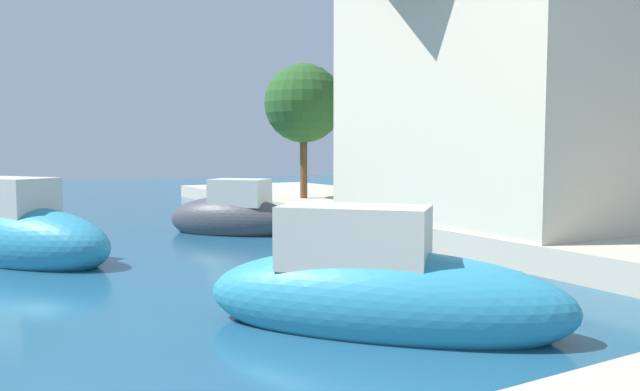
# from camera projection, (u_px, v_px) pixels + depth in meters

# --- Properties ---
(quay_promenade) EXTENTS (44.00, 32.00, 0.50)m
(quay_promenade) POSITION_uv_depth(u_px,v_px,m) (303.00, 367.00, 5.13)
(quay_promenade) COLOR #BCB29E
(quay_promenade) RESTS_ON ground
(moored_boat_0) EXTENTS (1.96, 4.09, 1.51)m
(moored_boat_0) POSITION_uv_depth(u_px,v_px,m) (6.00, 210.00, 17.22)
(moored_boat_0) COLOR teal
(moored_boat_0) RESTS_ON ground
(moored_boat_3) EXTENTS (3.94, 4.02, 1.71)m
(moored_boat_3) POSITION_uv_depth(u_px,v_px,m) (379.00, 293.00, 7.01)
(moored_boat_3) COLOR teal
(moored_boat_3) RESTS_ON ground
(moored_boat_5) EXTENTS (3.58, 4.25, 1.87)m
(moored_boat_5) POSITION_uv_depth(u_px,v_px,m) (21.00, 236.00, 11.29)
(moored_boat_5) COLOR teal
(moored_boat_5) RESTS_ON ground
(moored_boat_7) EXTENTS (3.22, 3.32, 1.64)m
(moored_boat_7) POSITION_uv_depth(u_px,v_px,m) (232.00, 216.00, 15.18)
(moored_boat_7) COLOR #3F3F47
(moored_boat_7) RESTS_ON ground
(waterfront_building_main) EXTENTS (6.25, 7.10, 6.60)m
(waterfront_building_main) POSITION_uv_depth(u_px,v_px,m) (516.00, 74.00, 14.10)
(waterfront_building_main) COLOR beige
(waterfront_building_main) RESTS_ON quay_promenade
(quayside_tree) EXTENTS (2.59, 2.59, 4.42)m
(quayside_tree) POSITION_uv_depth(u_px,v_px,m) (304.00, 104.00, 19.85)
(quayside_tree) COLOR brown
(quayside_tree) RESTS_ON quay_promenade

